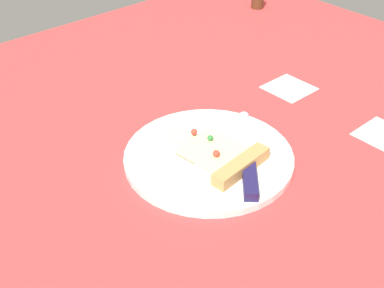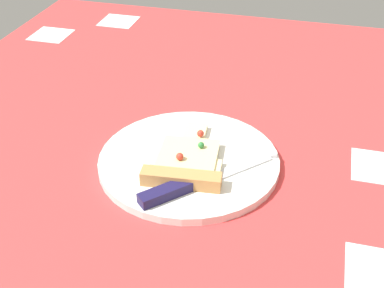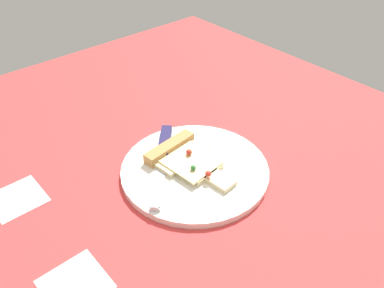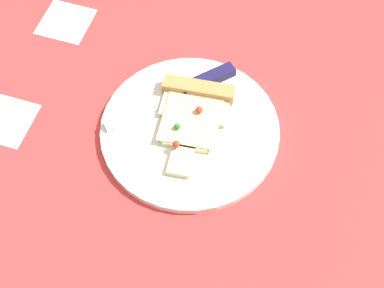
% 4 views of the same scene
% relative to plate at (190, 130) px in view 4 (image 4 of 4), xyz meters
% --- Properties ---
extents(ground_plane, '(1.35, 1.35, 0.03)m').
position_rel_plate_xyz_m(ground_plane, '(-0.10, -0.01, -0.02)').
color(ground_plane, '#D13838').
rests_on(ground_plane, ground).
extents(plate, '(0.29, 0.29, 0.01)m').
position_rel_plate_xyz_m(plate, '(0.00, 0.00, 0.00)').
color(plate, white).
rests_on(plate, ground_plane).
extents(pizza_slice, '(0.12, 0.18, 0.02)m').
position_rel_plate_xyz_m(pizza_slice, '(-0.00, 0.03, 0.01)').
color(pizza_slice, beige).
rests_on(pizza_slice, plate).
extents(knife, '(0.18, 0.19, 0.02)m').
position_rel_plate_xyz_m(knife, '(-0.03, 0.06, 0.01)').
color(knife, silver).
rests_on(knife, plate).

